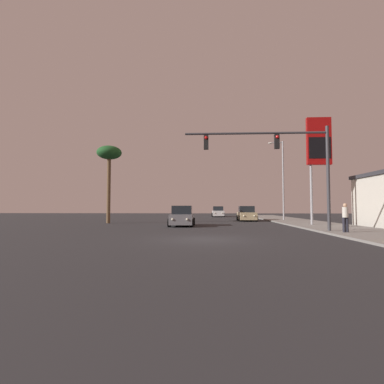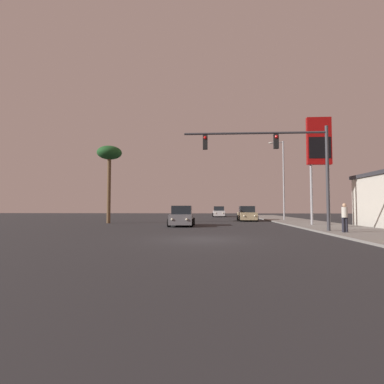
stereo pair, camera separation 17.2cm
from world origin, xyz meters
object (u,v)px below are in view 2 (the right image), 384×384
at_px(car_white, 219,212).
at_px(palm_tree_near, 109,156).
at_px(gas_station_sign, 319,147).
at_px(car_grey, 182,217).
at_px(traffic_light_mast, 283,155).
at_px(pedestrian_on_sidewalk, 345,216).
at_px(street_lamp, 282,176).
at_px(car_tan, 247,214).

relative_size(car_white, palm_tree_near, 0.57).
bearing_deg(gas_station_sign, car_grey, -177.19).
bearing_deg(traffic_light_mast, car_grey, 138.58).
height_order(car_white, pedestrian_on_sidewalk, pedestrian_on_sidewalk).
xyz_separation_m(traffic_light_mast, street_lamp, (3.75, 15.65, 0.31)).
distance_m(car_grey, gas_station_sign, 12.93).
relative_size(car_white, traffic_light_mast, 0.48).
bearing_deg(car_white, car_grey, 80.40).
height_order(traffic_light_mast, palm_tree_near, palm_tree_near).
distance_m(car_tan, car_white, 14.60).
height_order(car_grey, traffic_light_mast, traffic_light_mast).
bearing_deg(car_white, car_tan, 100.31).
relative_size(street_lamp, palm_tree_near, 1.19).
distance_m(gas_station_sign, palm_tree_near, 19.28).
height_order(gas_station_sign, pedestrian_on_sidewalk, gas_station_sign).
bearing_deg(car_white, traffic_light_mast, 95.52).
bearing_deg(gas_station_sign, car_white, 108.36).
bearing_deg(pedestrian_on_sidewalk, palm_tree_near, 148.14).
distance_m(car_tan, palm_tree_near, 16.16).
height_order(car_grey, pedestrian_on_sidewalk, pedestrian_on_sidewalk).
xyz_separation_m(car_white, traffic_light_mast, (3.04, -29.72, 4.05)).
distance_m(traffic_light_mast, palm_tree_near, 17.53).
bearing_deg(palm_tree_near, car_grey, -26.65).
bearing_deg(car_grey, pedestrian_on_sidewalk, 143.41).
bearing_deg(gas_station_sign, palm_tree_near, 170.46).
height_order(traffic_light_mast, gas_station_sign, gas_station_sign).
xyz_separation_m(car_grey, street_lamp, (10.65, 9.56, 4.36)).
bearing_deg(car_grey, palm_tree_near, -27.84).
bearing_deg(gas_station_sign, car_tan, 119.67).
height_order(car_tan, street_lamp, street_lamp).
relative_size(pedestrian_on_sidewalk, palm_tree_near, 0.22).
bearing_deg(car_tan, car_white, -78.55).
bearing_deg(car_white, palm_tree_near, 59.93).
distance_m(street_lamp, palm_tree_near, 19.10).
xyz_separation_m(car_tan, traffic_light_mast, (0.35, -15.36, 4.05)).
distance_m(car_tan, traffic_light_mast, 15.89).
height_order(car_tan, car_white, same).
relative_size(gas_station_sign, palm_tree_near, 1.19).
height_order(car_white, traffic_light_mast, traffic_light_mast).
distance_m(car_white, traffic_light_mast, 30.14).
xyz_separation_m(car_white, palm_tree_near, (-11.36, -19.87, 5.78)).
bearing_deg(street_lamp, car_tan, -175.98).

